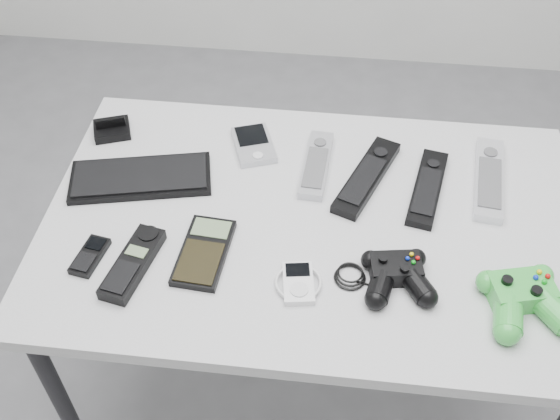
# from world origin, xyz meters

# --- Properties ---
(floor) EXTENTS (3.50, 3.50, 0.00)m
(floor) POSITION_xyz_m (0.00, 0.00, 0.00)
(floor) COLOR slate
(floor) RESTS_ON ground
(desk) EXTENTS (1.08, 0.70, 0.73)m
(desk) POSITION_xyz_m (-0.10, 0.03, 0.66)
(desk) COLOR #AAAAAC
(desk) RESTS_ON floor
(pda_keyboard) EXTENTS (0.32, 0.19, 0.02)m
(pda_keyboard) POSITION_xyz_m (-0.47, 0.10, 0.73)
(pda_keyboard) COLOR black
(pda_keyboard) RESTS_ON desk
(dock_bracket) EXTENTS (0.10, 0.09, 0.04)m
(dock_bracket) POSITION_xyz_m (-0.58, 0.25, 0.75)
(dock_bracket) COLOR black
(dock_bracket) RESTS_ON desk
(pda) EXTENTS (0.12, 0.15, 0.02)m
(pda) POSITION_xyz_m (-0.25, 0.24, 0.74)
(pda) COLOR #AFB0B6
(pda) RESTS_ON desk
(remote_silver_a) EXTENTS (0.06, 0.21, 0.02)m
(remote_silver_a) POSITION_xyz_m (-0.10, 0.18, 0.74)
(remote_silver_a) COLOR #AFB0B6
(remote_silver_a) RESTS_ON desk
(remote_black_a) EXTENTS (0.14, 0.25, 0.02)m
(remote_black_a) POSITION_xyz_m (0.01, 0.16, 0.74)
(remote_black_a) COLOR black
(remote_black_a) RESTS_ON desk
(remote_black_b) EXTENTS (0.10, 0.23, 0.02)m
(remote_black_b) POSITION_xyz_m (0.13, 0.14, 0.74)
(remote_black_b) COLOR black
(remote_black_b) RESTS_ON desk
(remote_silver_b) EXTENTS (0.08, 0.25, 0.02)m
(remote_silver_b) POSITION_xyz_m (0.26, 0.18, 0.74)
(remote_silver_b) COLOR silver
(remote_silver_b) RESTS_ON desk
(mobile_phone) EXTENTS (0.06, 0.10, 0.02)m
(mobile_phone) POSITION_xyz_m (-0.51, -0.12, 0.73)
(mobile_phone) COLOR black
(mobile_phone) RESTS_ON desk
(cordless_handset) EXTENTS (0.09, 0.18, 0.03)m
(cordless_handset) POSITION_xyz_m (-0.42, -0.13, 0.74)
(cordless_handset) COLOR black
(cordless_handset) RESTS_ON desk
(calculator) EXTENTS (0.10, 0.18, 0.02)m
(calculator) POSITION_xyz_m (-0.30, -0.09, 0.73)
(calculator) COLOR black
(calculator) RESTS_ON desk
(mp3_player) EXTENTS (0.10, 0.10, 0.02)m
(mp3_player) POSITION_xyz_m (-0.11, -0.14, 0.73)
(mp3_player) COLOR silver
(mp3_player) RESTS_ON desk
(controller_black) EXTENTS (0.24, 0.17, 0.04)m
(controller_black) POSITION_xyz_m (0.07, -0.11, 0.75)
(controller_black) COLOR black
(controller_black) RESTS_ON desk
(controller_green) EXTENTS (0.19, 0.20, 0.05)m
(controller_green) POSITION_xyz_m (0.29, -0.14, 0.75)
(controller_green) COLOR green
(controller_green) RESTS_ON desk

